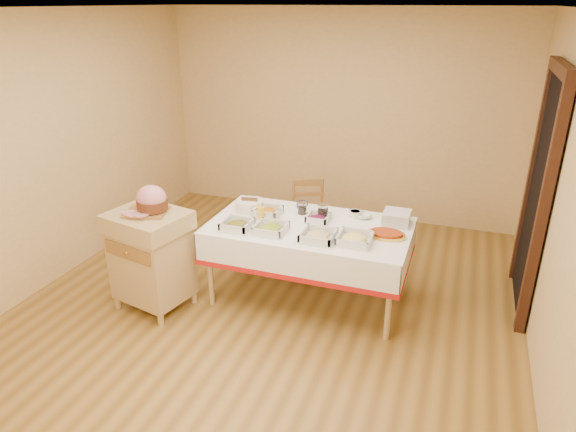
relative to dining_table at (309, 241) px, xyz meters
The scene contains 23 objects.
room_shell 0.82m from the dining_table, 135.00° to the right, with size 5.00×5.00×5.00m.
doorway 2.06m from the dining_table, 17.49° to the left, with size 0.09×1.10×2.20m.
dining_table is the anchor object (origin of this frame).
butcher_cart 1.44m from the dining_table, 154.94° to the right, with size 0.76×0.68×0.93m.
dining_chair 1.01m from the dining_table, 107.68° to the left, with size 0.48×0.47×0.82m.
ham_on_board 1.46m from the dining_table, 155.39° to the right, with size 0.38×0.36×0.25m.
serving_dish_a 0.69m from the dining_table, 153.73° to the right, with size 0.26×0.25×0.11m.
serving_dish_b 0.43m from the dining_table, 136.50° to the right, with size 0.27×0.27×0.11m.
serving_dish_c 0.37m from the dining_table, 59.46° to the right, with size 0.28×0.28×0.11m.
serving_dish_d 0.55m from the dining_table, 25.14° to the right, with size 0.28×0.28×0.11m.
serving_dish_e 0.49m from the dining_table, 169.15° to the left, with size 0.25×0.24×0.12m.
serving_dish_f 0.23m from the dining_table, 67.31° to the left, with size 0.21×0.20×0.10m.
small_bowl_left 0.78m from the dining_table, 153.87° to the left, with size 0.12×0.12×0.06m.
small_bowl_mid 0.49m from the dining_table, 116.53° to the left, with size 0.12×0.12×0.05m.
small_bowl_right 0.52m from the dining_table, 43.38° to the left, with size 0.12×0.12×0.06m.
bowl_white_imported 0.36m from the dining_table, 111.33° to the left, with size 0.15×0.15×0.04m, color silver.
bowl_small_imported 0.57m from the dining_table, 37.14° to the left, with size 0.16×0.16×0.05m, color silver.
preserve_jar_left 0.35m from the dining_table, 122.11° to the left, with size 0.09×0.09×0.11m.
preserve_jar_right 0.31m from the dining_table, 72.87° to the left, with size 0.11×0.11×0.13m.
mustard_bottle 0.51m from the dining_table, behind, with size 0.06×0.06×0.18m.
bread_basket 0.71m from the dining_table, 166.75° to the left, with size 0.27×0.27×0.12m.
plate_stack 0.83m from the dining_table, 21.98° to the left, with size 0.24×0.24×0.12m.
brass_platter 0.72m from the dining_table, ahead, with size 0.33×0.24×0.04m.
Camera 1 is at (1.55, -3.80, 2.65)m, focal length 32.00 mm.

